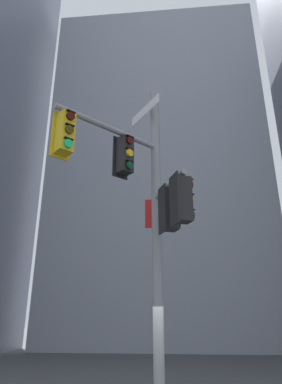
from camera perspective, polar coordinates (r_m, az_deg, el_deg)
The scene contains 2 objects.
building_mid_block at distance 34.84m, azimuth 3.25°, elevation 0.49°, with size 17.76×17.76×29.26m, color #9399A3.
signal_pole_assembly at distance 8.30m, azimuth 0.81°, elevation -2.16°, with size 3.17×2.71×8.70m.
Camera 1 is at (0.38, -8.52, 2.29)m, focal length 31.39 mm.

